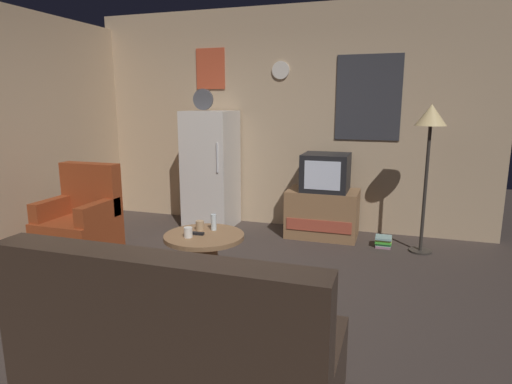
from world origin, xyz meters
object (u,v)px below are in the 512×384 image
(standing_lamp, at_px, (430,127))
(armchair, at_px, (81,223))
(coffee_table, at_px, (205,258))
(remote_control, at_px, (196,233))
(mug_ceramic_white, at_px, (188,232))
(tv_stand, at_px, (322,213))
(wine_glass, at_px, (214,222))
(crt_tv, at_px, (326,172))
(couch, at_px, (178,349))
(fridge, at_px, (211,169))
(mug_ceramic_tan, at_px, (200,225))
(book_stack, at_px, (383,241))

(standing_lamp, bearing_deg, armchair, -161.18)
(coffee_table, height_order, remote_control, remote_control)
(armchair, bearing_deg, mug_ceramic_white, -14.86)
(tv_stand, xyz_separation_m, wine_glass, (-0.76, -1.54, 0.24))
(tv_stand, bearing_deg, crt_tv, -2.30)
(tv_stand, bearing_deg, mug_ceramic_white, -116.01)
(mug_ceramic_white, xyz_separation_m, couch, (0.64, -1.40, -0.18))
(coffee_table, xyz_separation_m, armchair, (-1.57, 0.27, 0.11))
(standing_lamp, xyz_separation_m, wine_glass, (-1.88, -1.31, -0.84))
(standing_lamp, relative_size, wine_glass, 10.60)
(crt_tv, relative_size, standing_lamp, 0.34)
(fridge, bearing_deg, armchair, -121.91)
(mug_ceramic_tan, bearing_deg, fridge, 110.29)
(mug_ceramic_tan, height_order, couch, couch)
(tv_stand, bearing_deg, fridge, 179.49)
(crt_tv, xyz_separation_m, book_stack, (0.71, -0.19, -0.73))
(standing_lamp, relative_size, armchair, 1.66)
(wine_glass, bearing_deg, book_stack, 42.16)
(coffee_table, height_order, mug_ceramic_white, mug_ceramic_white)
(mug_ceramic_tan, height_order, remote_control, mug_ceramic_tan)
(standing_lamp, bearing_deg, crt_tv, 168.17)
(crt_tv, height_order, standing_lamp, standing_lamp)
(fridge, bearing_deg, remote_control, -70.54)
(tv_stand, xyz_separation_m, armchair, (-2.36, -1.42, 0.05))
(crt_tv, bearing_deg, remote_control, -117.13)
(fridge, height_order, couch, fridge)
(mug_ceramic_tan, relative_size, couch, 0.05)
(tv_stand, height_order, standing_lamp, standing_lamp)
(crt_tv, relative_size, mug_ceramic_tan, 6.00)
(fridge, relative_size, mug_ceramic_white, 19.67)
(remote_control, bearing_deg, coffee_table, 15.13)
(standing_lamp, height_order, coffee_table, standing_lamp)
(fridge, distance_m, couch, 3.48)
(couch, height_order, book_stack, couch)
(coffee_table, relative_size, couch, 0.42)
(standing_lamp, height_order, remote_control, standing_lamp)
(fridge, distance_m, tv_stand, 1.54)
(fridge, xyz_separation_m, tv_stand, (1.47, -0.01, -0.47))
(standing_lamp, bearing_deg, book_stack, 174.02)
(book_stack, bearing_deg, crt_tv, 165.01)
(book_stack, bearing_deg, mug_ceramic_tan, -139.08)
(remote_control, relative_size, armchair, 0.16)
(armchair, height_order, couch, armchair)
(fridge, xyz_separation_m, mug_ceramic_white, (0.58, -1.82, -0.26))
(standing_lamp, distance_m, couch, 3.44)
(coffee_table, distance_m, remote_control, 0.25)
(crt_tv, bearing_deg, mug_ceramic_white, -116.63)
(fridge, xyz_separation_m, standing_lamp, (2.59, -0.24, 0.60))
(mug_ceramic_tan, distance_m, armchair, 1.50)
(fridge, bearing_deg, mug_ceramic_white, -72.23)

